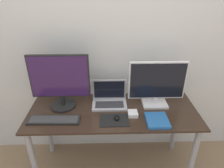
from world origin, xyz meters
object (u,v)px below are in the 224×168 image
object	(u,v)px
monitor_left	(60,81)
keyboard	(54,120)
laptop	(109,98)
mouse	(117,117)
power_brick	(133,114)
book	(157,120)
monitor_right	(157,84)

from	to	relation	value
monitor_left	keyboard	world-z (taller)	monitor_left
monitor_left	keyboard	distance (m)	0.34
laptop	mouse	xyz separation A→B (m)	(0.06, -0.26, -0.03)
keyboard	power_brick	size ratio (longest dim) A/B	4.66
monitor_left	laptop	world-z (taller)	monitor_left
mouse	book	distance (m)	0.34
monitor_right	mouse	size ratio (longest dim) A/B	7.82
monitor_left	keyboard	size ratio (longest dim) A/B	1.19
book	power_brick	distance (m)	0.21
monitor_right	keyboard	bearing A→B (deg)	-166.12
monitor_left	laptop	xyz separation A→B (m)	(0.43, 0.04, -0.21)
keyboard	mouse	size ratio (longest dim) A/B	6.71
monitor_right	keyboard	size ratio (longest dim) A/B	1.16
monitor_right	book	xyz separation A→B (m)	(-0.03, -0.25, -0.21)
monitor_left	mouse	size ratio (longest dim) A/B	8.01
monitor_left	power_brick	size ratio (longest dim) A/B	5.56
mouse	monitor_right	bearing A→B (deg)	30.61
monitor_left	laptop	bearing A→B (deg)	5.34
monitor_left	mouse	distance (m)	0.59
mouse	power_brick	distance (m)	0.15
mouse	keyboard	bearing A→B (deg)	-179.63
monitor_right	keyboard	distance (m)	0.95
monitor_right	laptop	distance (m)	0.46
laptop	power_brick	world-z (taller)	laptop
monitor_left	monitor_right	world-z (taller)	monitor_left
monitor_right	mouse	xyz separation A→B (m)	(-0.37, -0.22, -0.20)
monitor_right	mouse	world-z (taller)	monitor_right
mouse	power_brick	world-z (taller)	mouse
keyboard	power_brick	xyz separation A→B (m)	(0.67, 0.06, 0.01)
keyboard	mouse	world-z (taller)	mouse
book	laptop	bearing A→B (deg)	143.12
monitor_right	power_brick	distance (m)	0.35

